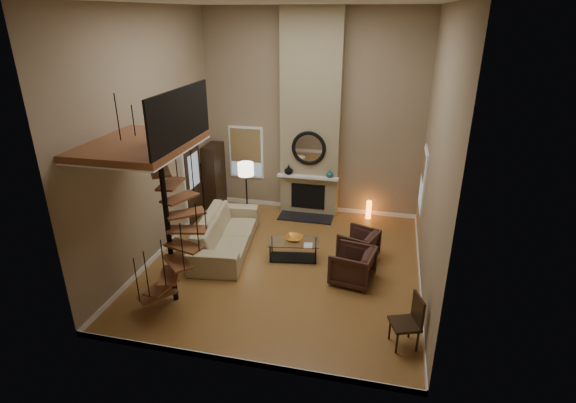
% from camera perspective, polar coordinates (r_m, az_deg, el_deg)
% --- Properties ---
extents(ground, '(6.00, 6.50, 0.01)m').
position_cam_1_polar(ground, '(10.36, -0.51, -8.02)').
color(ground, '#A67335').
rests_on(ground, ground).
extents(back_wall, '(6.00, 0.02, 5.50)m').
position_cam_1_polar(back_wall, '(12.34, 3.07, 10.85)').
color(back_wall, '#907B5D').
rests_on(back_wall, ground).
extents(front_wall, '(6.00, 0.02, 5.50)m').
position_cam_1_polar(front_wall, '(6.33, -7.55, -1.25)').
color(front_wall, '#907B5D').
rests_on(front_wall, ground).
extents(left_wall, '(0.02, 6.50, 5.50)m').
position_cam_1_polar(left_wall, '(10.36, -17.05, 7.53)').
color(left_wall, '#907B5D').
rests_on(left_wall, ground).
extents(right_wall, '(0.02, 6.50, 5.50)m').
position_cam_1_polar(right_wall, '(9.05, 18.29, 5.24)').
color(right_wall, '#907B5D').
rests_on(right_wall, ground).
extents(ceiling, '(6.00, 6.50, 0.01)m').
position_cam_1_polar(ceiling, '(8.89, -0.64, 24.03)').
color(ceiling, silver).
rests_on(ceiling, back_wall).
extents(baseboard_back, '(6.00, 0.02, 0.12)m').
position_cam_1_polar(baseboard_back, '(13.16, 2.82, -0.69)').
color(baseboard_back, white).
rests_on(baseboard_back, ground).
extents(baseboard_front, '(6.00, 0.02, 0.12)m').
position_cam_1_polar(baseboard_front, '(7.82, -6.45, -19.50)').
color(baseboard_front, white).
rests_on(baseboard_front, ground).
extents(baseboard_left, '(0.02, 6.50, 0.12)m').
position_cam_1_polar(baseboard_left, '(11.33, -15.45, -5.68)').
color(baseboard_left, white).
rests_on(baseboard_left, ground).
extents(baseboard_right, '(0.02, 6.50, 0.12)m').
position_cam_1_polar(baseboard_right, '(10.15, 16.36, -9.36)').
color(baseboard_right, white).
rests_on(baseboard_right, ground).
extents(chimney_breast, '(1.60, 0.38, 5.50)m').
position_cam_1_polar(chimney_breast, '(12.16, 2.91, 10.67)').
color(chimney_breast, '#948660').
rests_on(chimney_breast, ground).
extents(hearth, '(1.50, 0.60, 0.04)m').
position_cam_1_polar(hearth, '(12.57, 2.25, -2.05)').
color(hearth, black).
rests_on(hearth, ground).
extents(firebox, '(0.95, 0.02, 0.72)m').
position_cam_1_polar(firebox, '(12.62, 2.54, 0.67)').
color(firebox, black).
rests_on(firebox, chimney_breast).
extents(mantel, '(1.70, 0.18, 0.06)m').
position_cam_1_polar(mantel, '(12.34, 2.52, 3.12)').
color(mantel, white).
rests_on(mantel, chimney_breast).
extents(mirror_frame, '(0.94, 0.10, 0.94)m').
position_cam_1_polar(mirror_frame, '(12.15, 2.64, 6.76)').
color(mirror_frame, black).
rests_on(mirror_frame, chimney_breast).
extents(mirror_disc, '(0.80, 0.01, 0.80)m').
position_cam_1_polar(mirror_disc, '(12.16, 2.65, 6.78)').
color(mirror_disc, white).
rests_on(mirror_disc, chimney_breast).
extents(vase_left, '(0.24, 0.24, 0.25)m').
position_cam_1_polar(vase_left, '(12.43, 0.07, 4.04)').
color(vase_left, black).
rests_on(vase_left, mantel).
extents(vase_right, '(0.20, 0.20, 0.21)m').
position_cam_1_polar(vase_right, '(12.24, 5.33, 3.55)').
color(vase_right, '#174C52').
rests_on(vase_right, mantel).
extents(window_back, '(1.02, 0.06, 1.52)m').
position_cam_1_polar(window_back, '(13.05, -5.34, 6.34)').
color(window_back, white).
rests_on(window_back, back_wall).
extents(window_right, '(0.06, 1.02, 1.52)m').
position_cam_1_polar(window_right, '(11.29, 16.80, 2.80)').
color(window_right, white).
rests_on(window_right, right_wall).
extents(entry_door, '(0.10, 1.05, 2.16)m').
position_cam_1_polar(entry_door, '(12.36, -11.95, 2.17)').
color(entry_door, white).
rests_on(entry_door, ground).
extents(loft, '(1.70, 2.20, 1.09)m').
position_cam_1_polar(loft, '(8.27, -17.68, 7.22)').
color(loft, brown).
rests_on(loft, left_wall).
extents(spiral_stair, '(1.47, 1.47, 4.06)m').
position_cam_1_polar(spiral_stair, '(8.63, -15.01, -2.12)').
color(spiral_stair, black).
rests_on(spiral_stair, ground).
extents(hutch, '(0.39, 0.83, 1.85)m').
position_cam_1_polar(hutch, '(13.21, -9.33, 3.27)').
color(hutch, black).
rests_on(hutch, ground).
extents(sofa, '(1.50, 3.03, 0.85)m').
position_cam_1_polar(sofa, '(10.98, -7.94, -3.99)').
color(sofa, tan).
rests_on(sofa, ground).
extents(armchair_near, '(1.02, 1.00, 0.73)m').
position_cam_1_polar(armchair_near, '(10.52, 9.30, -5.61)').
color(armchair_near, '#3B221B').
rests_on(armchair_near, ground).
extents(armchair_far, '(1.01, 0.99, 0.79)m').
position_cam_1_polar(armchair_far, '(9.69, 8.64, -8.21)').
color(armchair_far, '#3B221B').
rests_on(armchair_far, ground).
extents(coffee_table, '(1.26, 0.78, 0.45)m').
position_cam_1_polar(coffee_table, '(10.46, 0.69, -5.89)').
color(coffee_table, silver).
rests_on(coffee_table, ground).
extents(bowl, '(0.43, 0.43, 0.11)m').
position_cam_1_polar(bowl, '(10.40, 0.75, -4.72)').
color(bowl, orange).
rests_on(bowl, coffee_table).
extents(book, '(0.22, 0.28, 0.02)m').
position_cam_1_polar(book, '(10.18, 2.44, -5.61)').
color(book, gray).
rests_on(book, coffee_table).
extents(floor_lamp, '(0.42, 0.42, 1.73)m').
position_cam_1_polar(floor_lamp, '(11.82, -5.37, 3.50)').
color(floor_lamp, black).
rests_on(floor_lamp, ground).
extents(accent_lamp, '(0.14, 0.14, 0.52)m').
position_cam_1_polar(accent_lamp, '(12.69, 10.21, -1.05)').
color(accent_lamp, orange).
rests_on(accent_lamp, ground).
extents(side_chair, '(0.59, 0.59, 0.98)m').
position_cam_1_polar(side_chair, '(8.11, 15.26, -14.27)').
color(side_chair, black).
rests_on(side_chair, ground).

